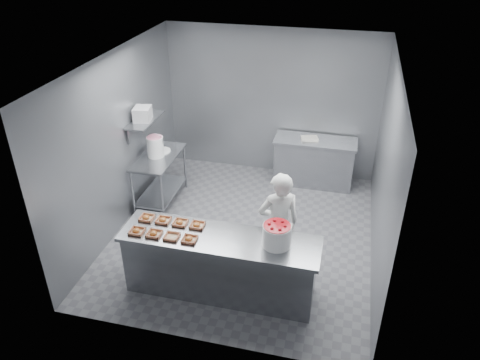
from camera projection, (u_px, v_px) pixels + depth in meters
The scene contains 24 objects.
floor at pixel (244, 233), 7.57m from camera, with size 4.50×4.50×0.00m, color #4C4C51.
ceiling at pixel (245, 62), 6.17m from camera, with size 4.50×4.50×0.00m, color white.
wall_back at pixel (272, 103), 8.76m from camera, with size 4.00×0.04×2.80m, color slate.
wall_left at pixel (119, 142), 7.28m from camera, with size 0.04×4.50×2.80m, color slate.
wall_right at pixel (385, 172), 6.46m from camera, with size 0.04×4.50×2.80m, color slate.
service_counter at pixel (220, 264), 6.20m from camera, with size 2.60×0.70×0.90m.
prep_table at pixel (160, 172), 8.12m from camera, with size 0.60×1.20×0.90m.
back_counter at pixel (314, 162), 8.75m from camera, with size 1.50×0.60×0.90m.
wall_shelf at pixel (145, 120), 7.67m from camera, with size 0.35×0.90×0.03m, color slate.
tray_0 at pixel (137, 231), 6.06m from camera, with size 0.19×0.18×0.06m.
tray_1 at pixel (154, 234), 6.01m from camera, with size 0.19×0.18×0.06m.
tray_2 at pixel (172, 237), 5.96m from camera, with size 0.19×0.18×0.04m.
tray_3 at pixel (189, 239), 5.91m from camera, with size 0.19×0.18×0.06m.
tray_4 at pixel (147, 218), 6.32m from camera, with size 0.19×0.18×0.06m.
tray_5 at pixel (163, 220), 6.27m from camera, with size 0.19×0.18×0.06m.
tray_6 at pixel (180, 223), 6.23m from camera, with size 0.19×0.18×0.06m.
tray_7 at pixel (197, 225), 6.18m from camera, with size 0.19×0.18×0.06m.
worker at pixel (278, 224), 6.40m from camera, with size 0.58×0.38×1.60m, color silver.
strawberry_tub at pixel (277, 235), 5.77m from camera, with size 0.36×0.36×0.30m.
glaze_bucket at pixel (155, 146), 7.87m from camera, with size 0.30×0.28×0.43m.
bucket_lid at pixel (162, 151), 8.12m from camera, with size 0.30×0.30×0.02m, color white.
rag at pixel (156, 151), 8.11m from camera, with size 0.13×0.11×0.02m, color #CCB28C.
appliance at pixel (143, 114), 7.56m from camera, with size 0.26×0.30×0.22m, color gray.
paper_stack at pixel (310, 138), 8.55m from camera, with size 0.30×0.22×0.04m, color silver.
Camera 1 is at (1.40, -5.97, 4.52)m, focal length 35.00 mm.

